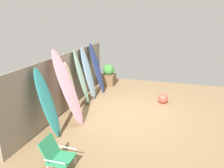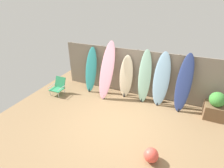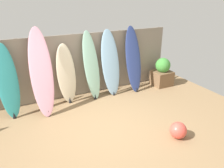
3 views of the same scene
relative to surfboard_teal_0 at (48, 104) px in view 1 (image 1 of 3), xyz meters
The scene contains 11 objects.
ground 2.57m from the surfboard_teal_0, 42.20° to the right, with size 7.68×7.68×0.00m, color #8E704C.
fence_back 1.83m from the surfboard_teal_0, 12.16° to the left, with size 6.08×0.11×1.80m.
surfboard_teal_0 is the anchor object (origin of this frame).
surfboard_pink_1 0.81m from the surfboard_teal_0, 11.68° to the right, with size 0.61×0.89×2.09m.
surfboard_cream_2 1.46m from the surfboard_teal_0, ahead, with size 0.53×0.41×1.62m.
surfboard_seafoam_3 2.17m from the surfboard_teal_0, ahead, with size 0.51×0.56×1.90m.
surfboard_skyblue_4 2.76m from the surfboard_teal_0, ahead, with size 0.54×0.52×1.90m.
surfboard_navy_5 3.50m from the surfboard_teal_0, ahead, with size 0.53×0.66×1.95m.
beach_chair 1.45m from the surfboard_teal_0, 143.22° to the right, with size 0.50×0.57×0.64m.
planter_box 4.56m from the surfboard_teal_0, ahead, with size 0.59×0.55×0.92m.
beach_ball 4.05m from the surfboard_teal_0, 40.76° to the right, with size 0.35×0.35×0.35m, color #E54C3F.
Camera 1 is at (-6.09, -1.28, 2.92)m, focal length 35.00 mm.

